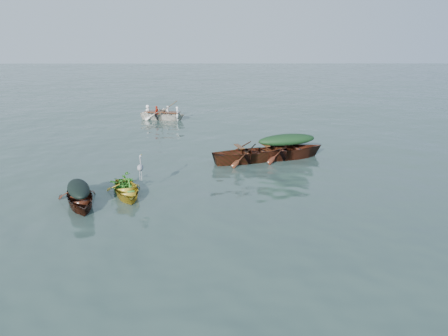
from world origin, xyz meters
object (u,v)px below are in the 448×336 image
Objects in this scene: yellow_dinghy at (127,196)px; heron at (140,171)px; rowed_boat at (163,120)px; green_tarp_boat at (286,158)px; dark_covered_boat at (80,205)px; open_wooden_boat at (251,161)px.

yellow_dinghy is 1.00m from heron.
rowed_boat is at bearing 73.98° from heron.
rowed_boat reaches higher than yellow_dinghy.
green_tarp_boat is 5.49× the size of heron.
open_wooden_boat is at bearing 16.35° from dark_covered_boat.
yellow_dinghy is 7.99m from green_tarp_boat.
rowed_boat reaches higher than dark_covered_boat.
dark_covered_boat is 3.76× the size of heron.
dark_covered_boat is 2.34m from heron.
green_tarp_boat is 7.49m from heron.
heron is at bearing 114.97° from open_wooden_boat.
green_tarp_boat reaches higher than yellow_dinghy.
open_wooden_boat is at bearing 21.91° from yellow_dinghy.
heron reaches higher than rowed_boat.
green_tarp_boat is 11.72m from rowed_boat.
heron is (-4.26, -4.05, 0.84)m from open_wooden_boat.
rowed_boat is 4.61× the size of heron.
open_wooden_boat is (4.76, 4.29, 0.00)m from yellow_dinghy.
open_wooden_boat is 5.94m from heron.
dark_covered_boat is 0.69× the size of open_wooden_boat.
heron reaches higher than green_tarp_boat.
open_wooden_boat reaches higher than yellow_dinghy.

